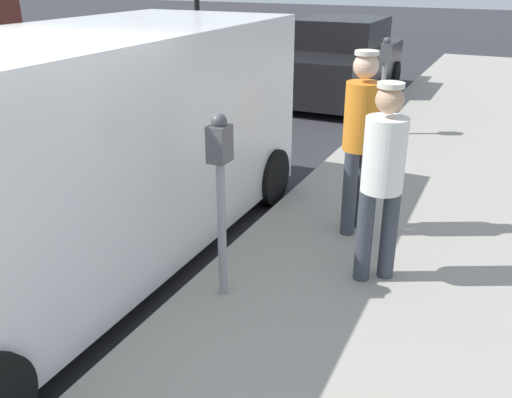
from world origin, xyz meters
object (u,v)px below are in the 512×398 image
Objects in this scene: parking_meter_near at (220,176)px; pedestrian_in_orange at (361,132)px; parked_van at (79,149)px; parking_meter_far at (384,70)px; pedestrian_in_white at (383,172)px; parked_sedan_ahead at (340,62)px.

parking_meter_near is 1.74m from pedestrian_in_orange.
parking_meter_near is 0.29× the size of parked_van.
parking_meter_far is at bearing 100.02° from pedestrian_in_orange.
pedestrian_in_white is 2.64m from parked_van.
pedestrian_in_white is at bearing -76.61° from parking_meter_far.
parking_meter_far is at bearing 103.39° from pedestrian_in_white.
parked_sedan_ahead is (-2.73, 7.48, -0.37)m from pedestrian_in_white.
pedestrian_in_white reaches higher than parking_meter_far.
parked_van is 1.18× the size of parked_sedan_ahead.
parking_meter_near is 1.00× the size of parking_meter_far.
pedestrian_in_white is 0.94× the size of pedestrian_in_orange.
pedestrian_in_white is 0.32× the size of parked_van.
pedestrian_in_white is (1.05, 0.79, -0.06)m from parking_meter_near.
parking_meter_near is at bearing -78.57° from parked_sedan_ahead.
pedestrian_in_orange is (0.64, -3.60, 0.01)m from parking_meter_far.
pedestrian_in_orange reaches higher than parking_meter_far.
parked_sedan_ahead is at bearing 101.43° from parking_meter_near.
parking_meter_far is at bearing 73.62° from parked_van.
parked_van is 8.17m from parked_sedan_ahead.
parked_van reaches higher than pedestrian_in_orange.
parking_meter_far is (0.00, 5.21, 0.00)m from parking_meter_near.
parking_meter_near is at bearing -111.49° from pedestrian_in_orange.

